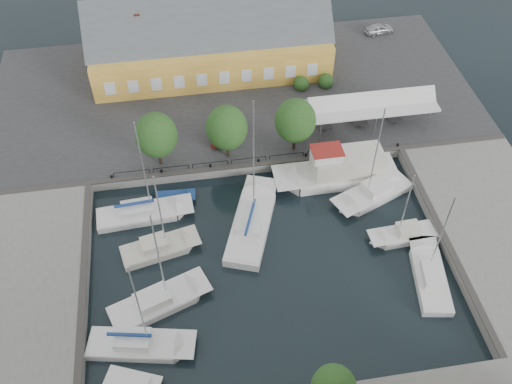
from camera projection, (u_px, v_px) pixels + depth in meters
ground at (266, 250)px, 52.60m from camera, size 140.00×140.00×0.00m
north_quay at (233, 94)px, 67.69m from camera, size 56.00×26.00×1.00m
west_quay at (16, 298)px, 48.52m from camera, size 12.00×24.00×1.00m
east_quay at (502, 234)px, 53.25m from camera, size 12.00×24.00×1.00m
quay_edge_fittings at (258, 204)px, 55.01m from camera, size 56.00×24.72×0.40m
warehouse at (205, 43)px, 68.13m from camera, size 28.56×14.00×9.55m
tent_canopy at (372, 106)px, 61.15m from camera, size 14.00×4.00×2.83m
quay_trees at (227, 128)px, 56.87m from camera, size 18.20×4.20×6.30m
car_silver at (379, 29)px, 75.45m from camera, size 4.01×2.08×1.31m
car_red at (217, 133)px, 61.22m from camera, size 1.80×4.10×1.31m
center_sailboat at (252, 224)px, 54.25m from camera, size 6.81×11.35×14.83m
trawler at (341, 171)px, 58.22m from camera, size 13.00×3.96×5.00m
east_boat_a at (373, 194)px, 57.06m from camera, size 8.93×5.93×12.12m
east_boat_b at (404, 236)px, 53.40m from camera, size 6.57×2.43×9.09m
east_boat_c at (430, 278)px, 50.20m from camera, size 3.93×8.48×10.53m
west_boat_a at (143, 214)px, 55.20m from camera, size 9.54×3.26×12.30m
west_boat_b at (159, 249)px, 52.34m from camera, size 7.59×3.97×10.13m
west_boat_c at (158, 303)px, 48.43m from camera, size 9.15×5.66×11.86m
west_boat_d at (139, 345)px, 45.75m from camera, size 9.02×4.28×11.65m
launch_sw at (132, 383)px, 43.82m from camera, size 4.65×3.17×0.98m
launch_nw at (175, 198)px, 56.86m from camera, size 4.10×1.80×0.88m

